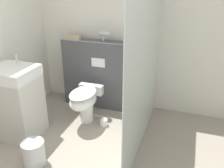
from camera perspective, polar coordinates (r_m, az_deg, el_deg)
The scene contains 9 objects.
wall_back at distance 3.98m, azimuth 4.09°, elevation 11.87°, with size 8.00×0.06×2.50m.
partition_panel at distance 4.08m, azimuth -2.50°, elevation 2.12°, with size 1.27×0.24×1.12m.
shower_glass at distance 3.03m, azimuth 7.61°, elevation 2.42°, with size 0.04×1.92×1.94m.
toilet at distance 3.69m, azimuth -6.27°, elevation -3.90°, with size 0.37×0.62×0.53m.
sink_vanity at distance 3.58m, azimuth -21.06°, elevation -3.89°, with size 0.59×0.53×1.12m.
hair_drier at distance 3.88m, azimuth -1.57°, elevation 11.36°, with size 0.17×0.07×0.15m.
folded_towel at distance 4.10m, azimuth -8.91°, elevation 10.55°, with size 0.27×0.15×0.06m.
spare_toilet_roll at distance 3.74m, azimuth -1.86°, elevation -8.74°, with size 0.11×0.11×0.10m.
waste_bin at distance 3.15m, azimuth -17.44°, elevation -14.82°, with size 0.27×0.27×0.30m.
Camera 1 is at (0.99, -1.56, 2.04)m, focal length 40.00 mm.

